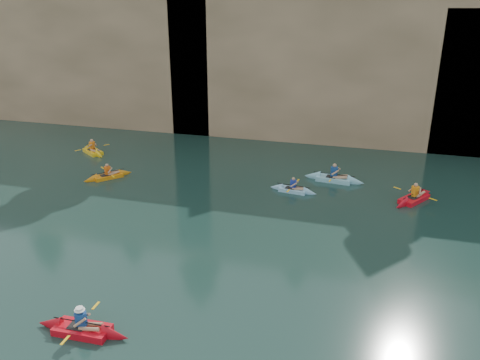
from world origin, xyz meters
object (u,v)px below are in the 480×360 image
(main_kayaker, at_px, (82,329))
(kayaker_orange, at_px, (108,176))
(kayaker_ltblue_near, at_px, (293,190))
(kayaker_red_far, at_px, (414,198))

(main_kayaker, relative_size, kayaker_orange, 1.17)
(kayaker_ltblue_near, distance_m, kayaker_red_far, 6.33)
(main_kayaker, xyz_separation_m, kayaker_red_far, (10.51, 14.04, -0.00))
(kayaker_orange, bearing_deg, kayaker_red_far, -45.84)
(kayaker_red_far, bearing_deg, kayaker_ltblue_near, 127.55)
(kayaker_ltblue_near, bearing_deg, main_kayaker, -99.64)
(kayaker_red_far, bearing_deg, main_kayaker, 176.04)
(main_kayaker, bearing_deg, kayaker_red_far, 50.65)
(kayaker_ltblue_near, relative_size, kayaker_red_far, 0.84)
(kayaker_orange, xyz_separation_m, kayaker_ltblue_near, (10.90, 0.96, -0.01))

